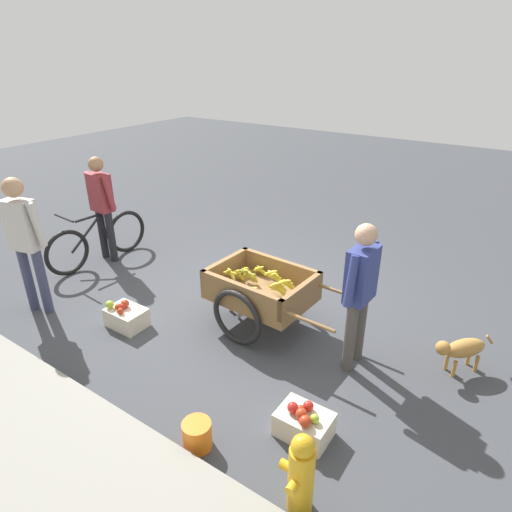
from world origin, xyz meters
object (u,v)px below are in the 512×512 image
Objects in this scene: fruit_cart at (261,291)px; bystander_person at (24,235)px; vendor_person at (360,286)px; bicycle at (98,240)px; fire_hydrant at (301,474)px; apple_crate at (126,316)px; cyclist_person at (101,200)px; plastic_bucket at (197,435)px; mixed_fruit_crate at (304,423)px; dog at (462,349)px.

bystander_person is at bearing 27.68° from fruit_cart.
vendor_person is 0.91× the size of bicycle.
bicycle is 4.69m from fire_hydrant.
fire_hydrant is 1.52× the size of apple_crate.
bicycle is at bearing -68.77° from bystander_person.
cyclist_person is 4.78m from fire_hydrant.
apple_crate is at bearing -24.91° from plastic_bucket.
mixed_fruit_crate is (-0.03, 1.09, -0.77)m from vendor_person.
vendor_person is 2.67m from apple_crate.
bystander_person is (1.13, 0.36, 0.88)m from apple_crate.
bystander_person reaches higher than vendor_person.
fruit_cart is 3.08× the size of dog.
bystander_person is at bearing 17.55° from apple_crate.
plastic_bucket is 0.87m from mixed_fruit_crate.
dog reaches higher than apple_crate.
vendor_person is at bearing 176.54° from cyclist_person.
fruit_cart reaches higher than plastic_bucket.
vendor_person is 2.76× the size of dog.
cyclist_person is (-0.01, -0.15, 0.57)m from bicycle.
plastic_bucket is at bearing 150.75° from cyclist_person.
apple_crate is (1.27, 0.90, -0.31)m from fruit_cart.
vendor_person is 4.03m from cyclist_person.
bicycle reaches higher than dog.
apple_crate is (-1.62, 0.92, -0.23)m from bicycle.
dog is 2.63m from plastic_bucket.
fire_hydrant reaches higher than apple_crate.
mixed_fruit_crate is at bearing 163.83° from bicycle.
vendor_person is 1.79m from fire_hydrant.
vendor_person is 1.21m from dog.
apple_crate is at bearing -17.07° from fire_hydrant.
vendor_person reaches higher than mixed_fruit_crate.
fruit_cart is 3.84× the size of apple_crate.
apple_crate is 0.26× the size of bystander_person.
vendor_person is at bearing -88.30° from mixed_fruit_crate.
bicycle is (4.04, -0.09, -0.55)m from vendor_person.
cyclist_person is at bearing -3.49° from fruit_cart.
fire_hydrant is 1.52× the size of mixed_fruit_crate.
bicycle reaches higher than plastic_bucket.
fire_hydrant is at bearing 100.59° from vendor_person.
apple_crate is 1.47m from bystander_person.
bicycle is 3.77× the size of apple_crate.
bicycle reaches higher than fruit_cart.
plastic_bucket is at bearing 170.69° from bystander_person.
vendor_person is 0.91× the size of bystander_person.
fruit_cart is 1.09× the size of cyclist_person.
fruit_cart is at bearing -152.32° from bystander_person.
bystander_person reaches higher than plastic_bucket.
mixed_fruit_crate is (-4.06, 1.33, -0.80)m from cyclist_person.
mixed_fruit_crate is (0.88, 1.56, -0.14)m from dog.
apple_crate is at bearing -162.45° from bystander_person.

